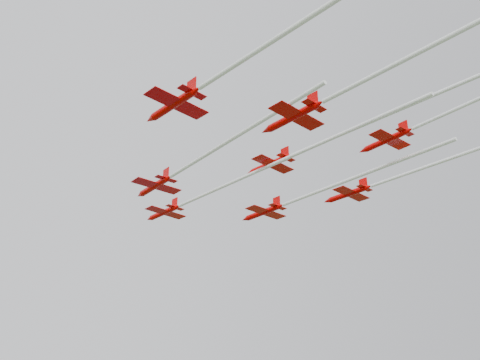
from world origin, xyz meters
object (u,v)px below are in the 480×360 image
object	(u,v)px
jet_row4_left	(420,52)
jet_row4_right	(459,108)
jet_row3_mid	(330,139)
jet_row3_left	(242,61)
jet_row2_right	(300,198)
jet_lead	(220,187)
jet_row3_right	(387,180)
jet_row2_left	(186,167)

from	to	relation	value
jet_row4_left	jet_row4_right	size ratio (longest dim) A/B	1.33
jet_row3_mid	jet_row4_right	bearing A→B (deg)	-69.22
jet_row3_mid	jet_row4_left	distance (m)	24.57
jet_row3_left	jet_row4_right	world-z (taller)	jet_row3_left
jet_row2_right	jet_row3_left	world-z (taller)	jet_row3_left
jet_lead	jet_row3_left	size ratio (longest dim) A/B	1.10
jet_row2_right	jet_row3_right	xyz separation A→B (m)	(11.77, -11.33, 0.91)
jet_row2_left	jet_row4_right	xyz separation A→B (m)	(32.06, -27.92, 2.48)
jet_row2_left	jet_row3_mid	distance (m)	23.77
jet_row3_left	jet_row3_mid	size ratio (longest dim) A/B	1.14
jet_row2_right	jet_row3_left	bearing A→B (deg)	-148.24
jet_row2_left	jet_row3_left	xyz separation A→B (m)	(-0.49, -26.24, 2.75)
jet_row2_left	jet_row4_left	xyz separation A→B (m)	(16.18, -38.65, -0.16)
jet_row3_left	jet_row4_left	distance (m)	20.99
jet_row3_left	jet_row4_left	size ratio (longest dim) A/B	0.84
jet_row4_left	jet_row2_right	bearing A→B (deg)	58.53
jet_row2_right	jet_row4_left	world-z (taller)	jet_row2_right
jet_row3_right	jet_row4_right	xyz separation A→B (m)	(-3.81, -22.48, 1.11)
jet_row3_left	jet_row4_left	world-z (taller)	jet_row3_left
jet_row3_mid	jet_row3_right	bearing A→B (deg)	4.37
jet_row2_left	jet_row4_left	distance (m)	41.90
jet_lead	jet_row3_mid	world-z (taller)	jet_row3_mid
jet_row3_mid	jet_row4_right	world-z (taller)	jet_row4_right
jet_lead	jet_row4_right	bearing A→B (deg)	-78.16
jet_row2_left	jet_row3_left	size ratio (longest dim) A/B	0.82
jet_row2_right	jet_row3_right	size ratio (longest dim) A/B	1.12
jet_row2_left	jet_row3_right	size ratio (longest dim) A/B	1.13
jet_row4_right	jet_row4_left	bearing A→B (deg)	-164.06
jet_row3_left	jet_row3_right	distance (m)	41.91
jet_row2_right	jet_row3_right	bearing A→B (deg)	-64.73
jet_row2_left	jet_row4_right	world-z (taller)	jet_row4_right
jet_row4_right	jet_row2_right	bearing A→B (deg)	85.12
jet_row2_left	jet_row2_right	bearing A→B (deg)	-3.81
jet_row3_left	jet_row4_left	xyz separation A→B (m)	(16.67, -12.41, -2.92)
jet_lead	jet_row4_left	distance (m)	46.41
jet_row3_left	jet_row4_right	xyz separation A→B (m)	(32.55, -1.68, -0.28)
jet_lead	jet_row4_left	xyz separation A→B (m)	(7.58, -45.78, -0.86)
jet_row2_left	jet_row3_mid	bearing A→B (deg)	-54.68
jet_row2_right	jet_row4_right	xyz separation A→B (m)	(7.96, -33.82, 2.02)
jet_row3_right	jet_lead	bearing A→B (deg)	133.38
jet_row3_mid	jet_row2_right	bearing A→B (deg)	52.35
jet_row2_left	jet_row4_left	bearing A→B (deg)	-84.84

